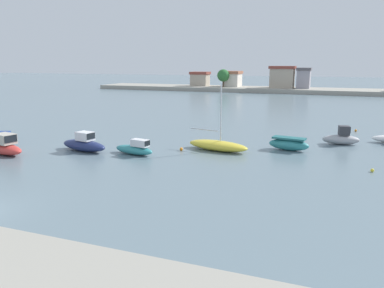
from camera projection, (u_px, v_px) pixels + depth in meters
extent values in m
ellipsoid|color=#C63833|center=(3.00, 148.00, 31.56)|extent=(5.06, 2.58, 0.93)
cube|color=#BCB2A3|center=(5.00, 139.00, 31.13)|extent=(1.93, 1.54, 0.82)
cube|color=black|center=(11.00, 139.00, 30.64)|extent=(0.32, 1.06, 0.58)
ellipsoid|color=navy|center=(84.00, 145.00, 32.67)|extent=(4.94, 2.40, 0.94)
cube|color=silver|center=(85.00, 136.00, 32.38)|extent=(1.54, 1.25, 0.73)
cube|color=black|center=(91.00, 136.00, 32.02)|extent=(0.25, 0.91, 0.51)
ellipsoid|color=teal|center=(134.00, 150.00, 31.50)|extent=(3.90, 1.91, 0.74)
cube|color=silver|center=(140.00, 143.00, 31.01)|extent=(1.58, 0.99, 0.58)
cube|color=black|center=(147.00, 143.00, 30.62)|extent=(0.20, 0.66, 0.40)
ellipsoid|color=yellow|center=(218.00, 146.00, 32.83)|extent=(5.81, 2.83, 0.85)
cylinder|color=silver|center=(221.00, 113.00, 32.10)|extent=(0.10, 0.10, 4.82)
cylinder|color=#B7B7BC|center=(204.00, 130.00, 33.26)|extent=(2.70, 0.59, 0.08)
ellipsoid|color=teal|center=(289.00, 145.00, 32.90)|extent=(3.60, 1.72, 0.98)
cube|color=#226367|center=(289.00, 138.00, 32.78)|extent=(2.89, 1.42, 0.16)
ellipsoid|color=#9E9EA3|center=(341.00, 140.00, 35.24)|extent=(3.45, 1.75, 0.89)
cube|color=#333338|center=(344.00, 130.00, 35.02)|extent=(1.06, 0.96, 0.85)
cube|color=black|center=(349.00, 130.00, 34.91)|extent=(0.20, 0.75, 0.59)
sphere|color=orange|center=(356.00, 130.00, 41.76)|extent=(0.26, 0.26, 0.26)
sphere|color=orange|center=(181.00, 149.00, 32.73)|extent=(0.29, 0.29, 0.29)
sphere|color=yellow|center=(372.00, 170.00, 26.42)|extent=(0.25, 0.25, 0.25)
cube|color=#9E998C|center=(267.00, 90.00, 98.04)|extent=(92.99, 11.81, 1.03)
cube|color=#B2A38E|center=(200.00, 80.00, 105.02)|extent=(4.54, 3.76, 3.13)
cube|color=brown|center=(200.00, 73.00, 104.62)|extent=(5.00, 4.13, 0.70)
cube|color=beige|center=(233.00, 80.00, 102.38)|extent=(4.02, 5.31, 3.38)
cube|color=#995B42|center=(233.00, 72.00, 101.95)|extent=(4.42, 5.84, 0.70)
cube|color=#B2A38E|center=(282.00, 78.00, 96.67)|extent=(5.81, 4.06, 4.77)
cube|color=brown|center=(283.00, 67.00, 96.09)|extent=(6.39, 4.46, 0.70)
cube|color=#99939E|center=(304.00, 79.00, 94.96)|extent=(3.14, 3.98, 4.38)
cube|color=#565156|center=(304.00, 69.00, 94.42)|extent=(3.45, 4.38, 0.70)
cylinder|color=brown|center=(223.00, 84.00, 100.23)|extent=(0.36, 0.36, 1.73)
sphere|color=#2D6B33|center=(223.00, 75.00, 99.78)|extent=(3.20, 3.20, 3.20)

